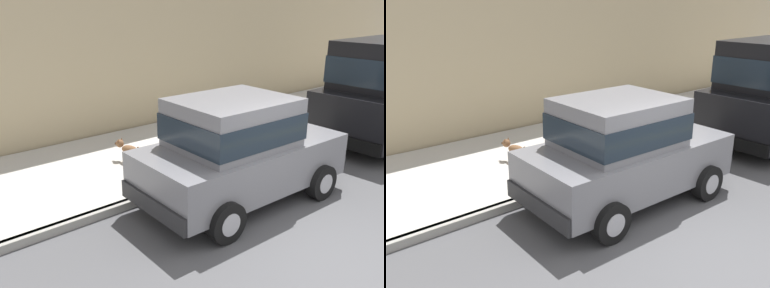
# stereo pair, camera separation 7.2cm
# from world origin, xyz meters

# --- Properties ---
(ground_plane) EXTENTS (80.00, 80.00, 0.00)m
(ground_plane) POSITION_xyz_m (0.00, 0.00, 0.00)
(ground_plane) COLOR #4C4C4F
(curb) EXTENTS (0.16, 64.00, 0.14)m
(curb) POSITION_xyz_m (-3.20, 0.00, 0.07)
(curb) COLOR gray
(curb) RESTS_ON ground
(sidewalk) EXTENTS (3.60, 64.00, 0.14)m
(sidewalk) POSITION_xyz_m (-5.00, 0.00, 0.07)
(sidewalk) COLOR #B7B5AD
(sidewalk) RESTS_ON ground
(car_grey_hatchback) EXTENTS (2.04, 3.85, 1.88)m
(car_grey_hatchback) POSITION_xyz_m (-2.19, 0.24, 0.98)
(car_grey_hatchback) COLOR slate
(car_grey_hatchback) RESTS_ON ground
(dog_brown) EXTENTS (0.74, 0.31, 0.49)m
(dog_brown) POSITION_xyz_m (-4.73, -0.41, 0.43)
(dog_brown) COLOR brown
(dog_brown) RESTS_ON sidewalk
(building_facade) EXTENTS (0.50, 20.00, 4.70)m
(building_facade) POSITION_xyz_m (-7.10, 4.49, 2.35)
(building_facade) COLOR tan
(building_facade) RESTS_ON ground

